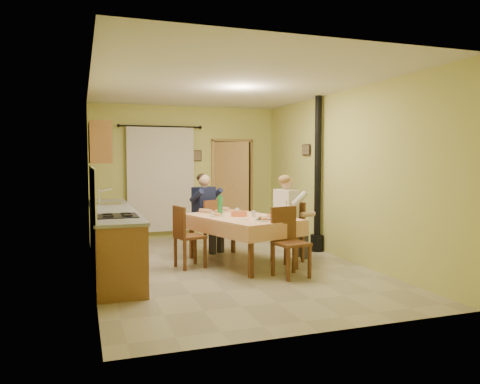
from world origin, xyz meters
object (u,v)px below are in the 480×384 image
object	(u,v)px
chair_far	(206,237)
chair_right	(288,244)
chair_left	(189,249)
man_right	(288,208)
dining_table	(241,240)
man_far	(205,204)
chair_near	(291,257)
stove_flue	(317,195)

from	to	relation	value
chair_far	chair_right	distance (m)	1.56
chair_left	man_right	distance (m)	1.72
dining_table	man_far	distance (m)	1.17
chair_near	chair_left	bearing A→B (deg)	-51.00
dining_table	chair_near	size ratio (longest dim) A/B	2.18
chair_near	chair_far	bearing A→B (deg)	-81.84
man_far	man_right	world-z (taller)	same
chair_right	chair_near	bearing A→B (deg)	143.16
man_far	chair_left	bearing A→B (deg)	-147.41
dining_table	chair_near	xyz separation A→B (m)	(0.39, -1.03, -0.09)
chair_far	chair_right	bearing A→B (deg)	-75.41
man_far	man_right	size ratio (longest dim) A/B	1.00
chair_near	stove_flue	world-z (taller)	stove_flue
chair_right	man_right	size ratio (longest dim) A/B	0.70
dining_table	stove_flue	distance (m)	1.84
chair_far	stove_flue	distance (m)	2.15
chair_near	chair_left	distance (m)	1.61
stove_flue	chair_left	bearing A→B (deg)	-168.23
chair_right	stove_flue	distance (m)	1.29
chair_far	chair_right	world-z (taller)	chair_right
chair_left	man_right	xyz separation A→B (m)	(1.61, -0.11, 0.59)
chair_far	man_right	size ratio (longest dim) A/B	0.69
dining_table	man_right	distance (m)	0.92
chair_near	man_right	world-z (taller)	man_right
dining_table	stove_flue	xyz separation A→B (m)	(1.64, 0.52, 0.65)
dining_table	man_right	size ratio (longest dim) A/B	1.55
chair_far	chair_left	size ratio (longest dim) A/B	1.00
chair_left	stove_flue	distance (m)	2.64
chair_left	stove_flue	world-z (taller)	stove_flue
chair_near	man_far	size ratio (longest dim) A/B	0.71
chair_right	stove_flue	world-z (taller)	stove_flue
chair_left	man_right	bearing A→B (deg)	73.24
man_right	chair_left	bearing A→B (deg)	72.06
dining_table	chair_far	bearing A→B (deg)	90.01
chair_near	chair_right	size ratio (longest dim) A/B	1.02
chair_near	chair_right	distance (m)	1.00
chair_far	man_far	world-z (taller)	man_far
chair_far	stove_flue	xyz separation A→B (m)	(1.96, -0.48, 0.73)
chair_right	stove_flue	size ratio (longest dim) A/B	0.35
chair_far	dining_table	bearing A→B (deg)	-102.58
chair_right	chair_far	bearing A→B (deg)	30.78
dining_table	man_far	xyz separation A→B (m)	(-0.33, 1.01, 0.50)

